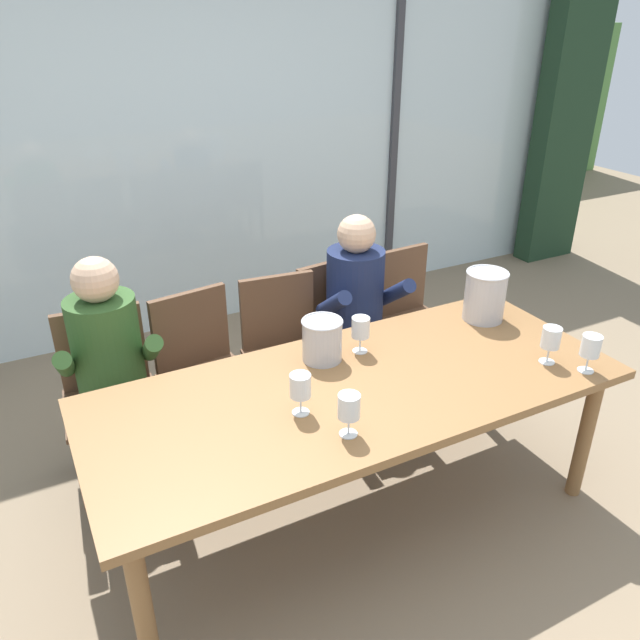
{
  "coord_description": "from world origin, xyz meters",
  "views": [
    {
      "loc": [
        -1.17,
        -1.9,
        2.15
      ],
      "look_at": [
        0.0,
        0.35,
        0.88
      ],
      "focal_mm": 34.82,
      "sensor_mm": 36.0,
      "label": 1
    }
  ],
  "objects_px": {
    "chair_near_curtain": "(108,384)",
    "chair_left_of_center": "(202,362)",
    "person_olive_shirt": "(111,366)",
    "person_navy_polo": "(361,308)",
    "wine_glass_by_right_taster": "(551,339)",
    "wine_glass_near_bucket": "(300,387)",
    "ice_bucket_primary": "(485,295)",
    "chair_center": "(284,343)",
    "wine_glass_center_pour": "(591,347)",
    "wine_glass_spare_empty": "(361,328)",
    "dining_table": "(358,398)",
    "chair_right_of_center": "(338,326)",
    "ice_bucket_secondary": "(322,339)",
    "chair_near_window_right": "(406,310)",
    "wine_glass_by_left_taster": "(349,408)"
  },
  "relations": [
    {
      "from": "chair_near_curtain",
      "to": "chair_left_of_center",
      "type": "distance_m",
      "value": 0.48
    },
    {
      "from": "person_olive_shirt",
      "to": "person_navy_polo",
      "type": "relative_size",
      "value": 1.0
    },
    {
      "from": "person_navy_polo",
      "to": "wine_glass_by_right_taster",
      "type": "bearing_deg",
      "value": -64.74
    },
    {
      "from": "wine_glass_near_bucket",
      "to": "wine_glass_by_right_taster",
      "type": "height_order",
      "value": "same"
    },
    {
      "from": "person_navy_polo",
      "to": "ice_bucket_primary",
      "type": "height_order",
      "value": "person_navy_polo"
    },
    {
      "from": "chair_center",
      "to": "wine_glass_center_pour",
      "type": "relative_size",
      "value": 4.96
    },
    {
      "from": "chair_left_of_center",
      "to": "wine_glass_spare_empty",
      "type": "distance_m",
      "value": 0.92
    },
    {
      "from": "dining_table",
      "to": "chair_near_curtain",
      "type": "relative_size",
      "value": 2.65
    },
    {
      "from": "chair_near_curtain",
      "to": "person_olive_shirt",
      "type": "xyz_separation_m",
      "value": [
        0.01,
        -0.14,
        0.17
      ]
    },
    {
      "from": "dining_table",
      "to": "person_navy_polo",
      "type": "distance_m",
      "value": 0.88
    },
    {
      "from": "dining_table",
      "to": "chair_left_of_center",
      "type": "height_order",
      "value": "chair_left_of_center"
    },
    {
      "from": "chair_left_of_center",
      "to": "wine_glass_near_bucket",
      "type": "xyz_separation_m",
      "value": [
        0.12,
        -0.94,
        0.35
      ]
    },
    {
      "from": "chair_center",
      "to": "chair_right_of_center",
      "type": "distance_m",
      "value": 0.37
    },
    {
      "from": "wine_glass_center_pour",
      "to": "ice_bucket_secondary",
      "type": "bearing_deg",
      "value": 147.37
    },
    {
      "from": "ice_bucket_secondary",
      "to": "wine_glass_spare_empty",
      "type": "relative_size",
      "value": 1.14
    },
    {
      "from": "wine_glass_center_pour",
      "to": "wine_glass_by_right_taster",
      "type": "xyz_separation_m",
      "value": [
        -0.09,
        0.13,
        0.0
      ]
    },
    {
      "from": "person_navy_polo",
      "to": "ice_bucket_secondary",
      "type": "bearing_deg",
      "value": -132.1
    },
    {
      "from": "chair_right_of_center",
      "to": "chair_near_window_right",
      "type": "xyz_separation_m",
      "value": [
        0.47,
        -0.01,
        0.0
      ]
    },
    {
      "from": "chair_center",
      "to": "wine_glass_near_bucket",
      "type": "bearing_deg",
      "value": -104.4
    },
    {
      "from": "chair_near_curtain",
      "to": "wine_glass_center_pour",
      "type": "xyz_separation_m",
      "value": [
        1.85,
        -1.25,
        0.35
      ]
    },
    {
      "from": "dining_table",
      "to": "wine_glass_spare_empty",
      "type": "height_order",
      "value": "wine_glass_spare_empty"
    },
    {
      "from": "chair_near_window_right",
      "to": "wine_glass_center_pour",
      "type": "bearing_deg",
      "value": -90.8
    },
    {
      "from": "person_navy_polo",
      "to": "ice_bucket_secondary",
      "type": "xyz_separation_m",
      "value": [
        -0.5,
        -0.48,
        0.16
      ]
    },
    {
      "from": "dining_table",
      "to": "wine_glass_near_bucket",
      "type": "distance_m",
      "value": 0.37
    },
    {
      "from": "wine_glass_by_left_taster",
      "to": "wine_glass_center_pour",
      "type": "relative_size",
      "value": 1.0
    },
    {
      "from": "chair_near_window_right",
      "to": "ice_bucket_secondary",
      "type": "distance_m",
      "value": 1.17
    },
    {
      "from": "chair_near_window_right",
      "to": "person_navy_polo",
      "type": "distance_m",
      "value": 0.48
    },
    {
      "from": "chair_near_curtain",
      "to": "wine_glass_by_left_taster",
      "type": "relative_size",
      "value": 4.96
    },
    {
      "from": "chair_right_of_center",
      "to": "ice_bucket_secondary",
      "type": "relative_size",
      "value": 4.37
    },
    {
      "from": "ice_bucket_secondary",
      "to": "wine_glass_by_left_taster",
      "type": "bearing_deg",
      "value": -107.74
    },
    {
      "from": "person_navy_polo",
      "to": "chair_near_window_right",
      "type": "bearing_deg",
      "value": 23.28
    },
    {
      "from": "dining_table",
      "to": "person_olive_shirt",
      "type": "height_order",
      "value": "person_olive_shirt"
    },
    {
      "from": "dining_table",
      "to": "chair_near_window_right",
      "type": "bearing_deg",
      "value": 45.39
    },
    {
      "from": "wine_glass_center_pour",
      "to": "chair_left_of_center",
      "type": "bearing_deg",
      "value": 137.98
    },
    {
      "from": "dining_table",
      "to": "chair_right_of_center",
      "type": "height_order",
      "value": "chair_right_of_center"
    },
    {
      "from": "chair_near_curtain",
      "to": "chair_near_window_right",
      "type": "bearing_deg",
      "value": 5.52
    },
    {
      "from": "wine_glass_by_left_taster",
      "to": "chair_left_of_center",
      "type": "bearing_deg",
      "value": 100.78
    },
    {
      "from": "chair_near_curtain",
      "to": "wine_glass_center_pour",
      "type": "relative_size",
      "value": 4.96
    },
    {
      "from": "chair_near_curtain",
      "to": "chair_right_of_center",
      "type": "distance_m",
      "value": 1.31
    },
    {
      "from": "wine_glass_spare_empty",
      "to": "ice_bucket_secondary",
      "type": "bearing_deg",
      "value": 174.3
    },
    {
      "from": "chair_right_of_center",
      "to": "wine_glass_by_left_taster",
      "type": "height_order",
      "value": "wine_glass_by_left_taster"
    },
    {
      "from": "wine_glass_spare_empty",
      "to": "wine_glass_by_left_taster",
      "type": "bearing_deg",
      "value": -124.75
    },
    {
      "from": "chair_near_window_right",
      "to": "wine_glass_near_bucket",
      "type": "height_order",
      "value": "wine_glass_near_bucket"
    },
    {
      "from": "chair_near_curtain",
      "to": "chair_near_window_right",
      "type": "height_order",
      "value": "same"
    },
    {
      "from": "chair_right_of_center",
      "to": "person_olive_shirt",
      "type": "bearing_deg",
      "value": 179.61
    },
    {
      "from": "wine_glass_near_bucket",
      "to": "wine_glass_center_pour",
      "type": "relative_size",
      "value": 1.0
    },
    {
      "from": "wine_glass_by_right_taster",
      "to": "dining_table",
      "type": "bearing_deg",
      "value": 164.65
    },
    {
      "from": "person_olive_shirt",
      "to": "ice_bucket_primary",
      "type": "relative_size",
      "value": 4.56
    },
    {
      "from": "person_olive_shirt",
      "to": "chair_right_of_center",
      "type": "bearing_deg",
      "value": 11.66
    },
    {
      "from": "wine_glass_by_left_taster",
      "to": "wine_glass_near_bucket",
      "type": "relative_size",
      "value": 1.0
    }
  ]
}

